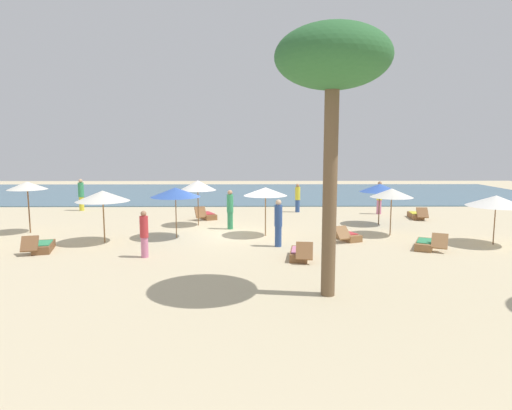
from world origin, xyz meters
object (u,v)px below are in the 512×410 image
(person_3, at_px, (278,222))
(lounger_2, at_px, (345,236))
(umbrella_1, at_px, (175,192))
(umbrella_4, at_px, (496,201))
(person_2, at_px, (144,234))
(umbrella_2, at_px, (380,188))
(palm_0, at_px, (333,64))
(lounger_3, at_px, (300,254))
(umbrella_3, at_px, (266,192))
(person_0, at_px, (230,209))
(person_4, at_px, (298,198))
(lounger_0, at_px, (207,215))
(lounger_4, at_px, (43,246))
(lounger_5, at_px, (416,215))
(person_1, at_px, (379,197))
(lounger_1, at_px, (426,244))
(umbrella_6, at_px, (392,193))
(umbrella_7, at_px, (27,186))
(person_5, at_px, (81,194))
(umbrella_8, at_px, (198,185))

(person_3, bearing_deg, lounger_2, 23.16)
(umbrella_1, bearing_deg, umbrella_4, -6.33)
(person_2, xyz_separation_m, person_3, (4.82, 1.65, 0.10))
(umbrella_2, relative_size, palm_0, 0.30)
(lounger_3, height_order, person_3, person_3)
(umbrella_3, distance_m, person_0, 2.48)
(person_0, xyz_separation_m, person_2, (-2.76, -5.31, -0.10))
(person_0, bearing_deg, person_3, -60.68)
(umbrella_3, xyz_separation_m, person_3, (0.44, -2.08, -1.00))
(umbrella_2, height_order, person_4, umbrella_2)
(umbrella_3, xyz_separation_m, lounger_3, (1.08, -3.95, -1.77))
(person_0, bearing_deg, lounger_3, -64.00)
(lounger_0, relative_size, person_0, 0.94)
(lounger_4, bearing_deg, umbrella_4, 3.09)
(lounger_4, height_order, person_3, person_3)
(umbrella_1, height_order, person_0, umbrella_1)
(lounger_5, xyz_separation_m, person_3, (-7.88, -6.61, 0.78))
(person_1, bearing_deg, lounger_3, -119.28)
(umbrella_2, relative_size, lounger_4, 1.14)
(lounger_3, relative_size, lounger_5, 0.99)
(person_3, bearing_deg, umbrella_4, 1.79)
(umbrella_2, bearing_deg, lounger_4, -158.88)
(umbrella_2, distance_m, lounger_3, 8.33)
(umbrella_2, distance_m, person_1, 3.66)
(umbrella_1, bearing_deg, person_1, 31.70)
(lounger_1, height_order, lounger_2, lounger_1)
(umbrella_6, bearing_deg, umbrella_7, 177.60)
(umbrella_4, relative_size, lounger_2, 1.25)
(umbrella_4, bearing_deg, person_3, -178.21)
(lounger_3, distance_m, person_4, 10.94)
(umbrella_7, bearing_deg, lounger_3, -21.88)
(lounger_1, distance_m, lounger_3, 5.23)
(lounger_3, bearing_deg, person_4, 84.56)
(person_5, bearing_deg, lounger_3, -43.99)
(umbrella_8, relative_size, person_0, 1.21)
(lounger_0, xyz_separation_m, lounger_3, (4.12, -8.56, -0.00))
(lounger_2, relative_size, person_3, 0.97)
(lounger_3, height_order, lounger_4, lounger_3)
(umbrella_8, xyz_separation_m, person_4, (5.36, 4.37, -1.13))
(umbrella_4, relative_size, lounger_4, 1.25)
(lounger_2, distance_m, person_0, 5.58)
(person_1, bearing_deg, umbrella_7, -162.77)
(umbrella_4, relative_size, lounger_5, 1.27)
(umbrella_6, distance_m, lounger_1, 3.13)
(umbrella_4, distance_m, umbrella_7, 19.87)
(person_1, height_order, person_4, person_1)
(umbrella_4, distance_m, person_1, 8.33)
(umbrella_8, distance_m, lounger_4, 7.65)
(lounger_2, distance_m, person_5, 16.63)
(lounger_4, bearing_deg, lounger_1, 1.08)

